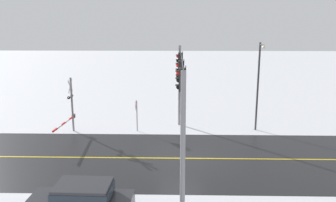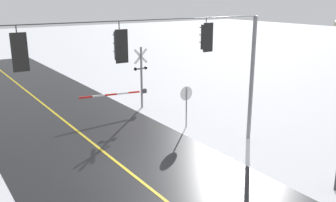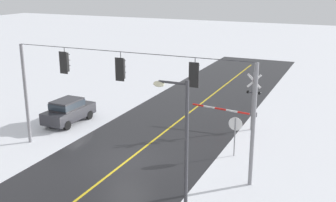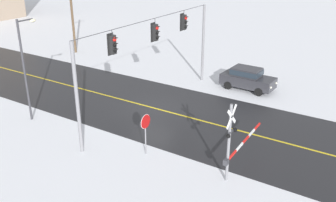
{
  "view_description": "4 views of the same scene",
  "coord_description": "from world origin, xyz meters",
  "views": [
    {
      "loc": [
        19.47,
        -0.27,
        7.89
      ],
      "look_at": [
        -1.38,
        -0.76,
        3.18
      ],
      "focal_mm": 37.34,
      "sensor_mm": 36.0,
      "label": 1
    },
    {
      "loc": [
        6.6,
        12.7,
        7.07
      ],
      "look_at": [
        -2.43,
        -0.67,
        2.55
      ],
      "focal_mm": 39.9,
      "sensor_mm": 36.0,
      "label": 2
    },
    {
      "loc": [
        -11.02,
        19.1,
        9.93
      ],
      "look_at": [
        -1.3,
        -2.72,
        2.95
      ],
      "focal_mm": 45.06,
      "sensor_mm": 36.0,
      "label": 3
    },
    {
      "loc": [
        -19.8,
        -13.92,
        10.64
      ],
      "look_at": [
        -3.65,
        -3.49,
        2.61
      ],
      "focal_mm": 40.57,
      "sensor_mm": 36.0,
      "label": 4
    }
  ],
  "objects": [
    {
      "name": "signal_span",
      "position": [
        0.02,
        -0.01,
        4.26
      ],
      "size": [
        14.2,
        0.47,
        6.22
      ],
      "color": "gray",
      "rests_on": "ground"
    },
    {
      "name": "stop_sign",
      "position": [
        -5.32,
        -3.16,
        1.71
      ],
      "size": [
        0.8,
        0.09,
        2.35
      ],
      "color": "gray",
      "rests_on": "ground"
    },
    {
      "name": "ground_plane",
      "position": [
        0.0,
        0.0,
        0.0
      ],
      "size": [
        160.0,
        160.0,
        0.0
      ],
      "primitive_type": "plane",
      "color": "white"
    },
    {
      "name": "railroad_crossing",
      "position": [
        -4.79,
        -7.9,
        1.96
      ],
      "size": [
        4.76,
        0.31,
        4.0
      ],
      "color": "gray",
      "rests_on": "ground"
    }
  ]
}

